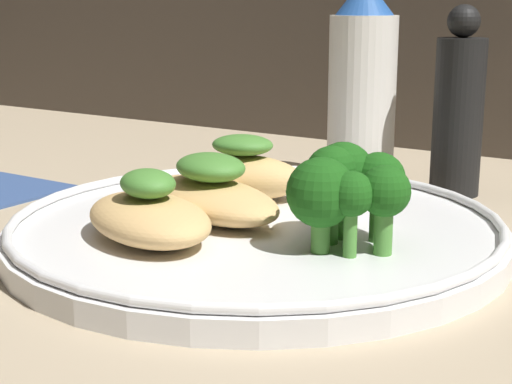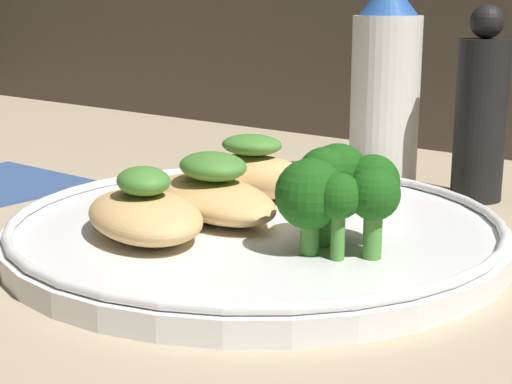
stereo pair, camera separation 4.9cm
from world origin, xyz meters
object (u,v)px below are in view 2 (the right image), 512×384
Objects in this scene: plate at (256,229)px; broccoli_bunch at (338,187)px; pepper_grinder at (481,113)px; sauce_bottle at (385,88)px.

plate is 8.11cm from broccoli_bunch.
pepper_grinder is (5.95, 19.82, 5.75)cm from plate.
sauce_bottle is (-9.35, 21.10, 3.15)cm from broccoli_bunch.
plate is 21.20cm from sauce_bottle.
sauce_bottle is 1.15× the size of pepper_grinder.
plate is at bearing -106.71° from pepper_grinder.
broccoli_bunch is 0.42× the size of sauce_bottle.
sauce_bottle is at bearing 113.89° from broccoli_bunch.
sauce_bottle reaches higher than pepper_grinder.
broccoli_bunch is at bearing -66.11° from sauce_bottle.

